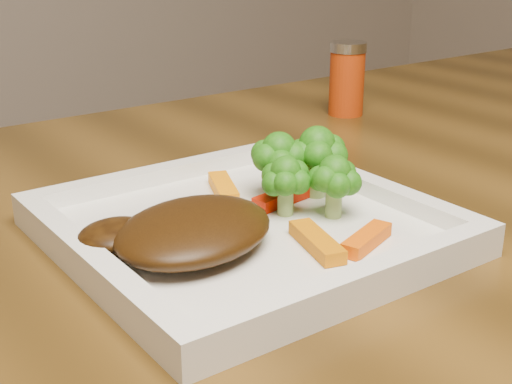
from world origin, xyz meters
TOP-DOWN VIEW (x-y plane):
  - plate at (-0.44, -0.05)m, footprint 0.27×0.27m
  - steak at (-0.49, -0.06)m, footprint 0.15×0.14m
  - broccoli_0 at (-0.38, -0.02)m, footprint 0.06×0.06m
  - broccoli_1 at (-0.35, -0.03)m, footprint 0.07×0.07m
  - broccoli_2 at (-0.37, -0.08)m, footprint 0.05×0.05m
  - broccoli_3 at (-0.40, -0.05)m, footprint 0.06×0.06m
  - carrot_0 at (-0.39, -0.13)m, footprint 0.06×0.03m
  - carrot_2 at (-0.42, -0.11)m, footprint 0.03×0.07m
  - carrot_3 at (-0.34, 0.00)m, footprint 0.06×0.04m
  - carrot_4 at (-0.41, 0.02)m, footprint 0.04×0.06m
  - carrot_6 at (-0.38, -0.03)m, footprint 0.06×0.03m
  - spice_shaker at (-0.11, 0.19)m, footprint 0.06×0.06m

SIDE VIEW (x-z plane):
  - plate at x=-0.44m, z-range 0.75..0.76m
  - carrot_0 at x=-0.39m, z-range 0.76..0.77m
  - carrot_2 at x=-0.42m, z-range 0.76..0.77m
  - carrot_3 at x=-0.34m, z-range 0.76..0.77m
  - carrot_4 at x=-0.41m, z-range 0.76..0.77m
  - carrot_6 at x=-0.38m, z-range 0.76..0.77m
  - steak at x=-0.49m, z-range 0.76..0.79m
  - broccoli_2 at x=-0.37m, z-range 0.76..0.82m
  - broccoli_3 at x=-0.40m, z-range 0.76..0.82m
  - broccoli_1 at x=-0.35m, z-range 0.76..0.83m
  - spice_shaker at x=-0.11m, z-range 0.75..0.84m
  - broccoli_0 at x=-0.38m, z-range 0.76..0.83m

